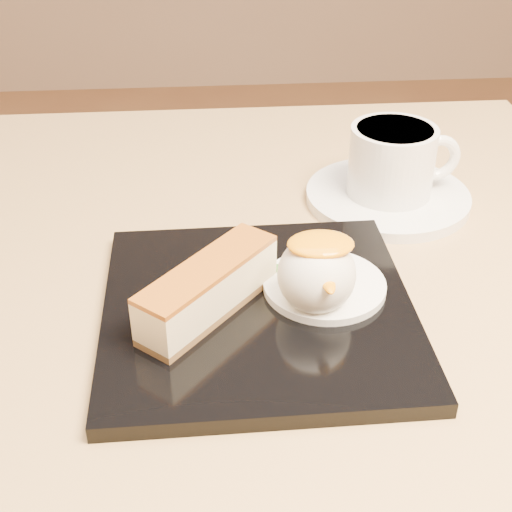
{
  "coord_description": "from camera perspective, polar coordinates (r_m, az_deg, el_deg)",
  "views": [
    {
      "loc": [
        0.02,
        -0.41,
        1.04
      ],
      "look_at": [
        0.06,
        0.01,
        0.76
      ],
      "focal_mm": 50.0,
      "sensor_mm": 36.0,
      "label": 1
    }
  ],
  "objects": [
    {
      "name": "cheesecake",
      "position": [
        0.49,
        -3.83,
        -2.62
      ],
      "size": [
        0.1,
        0.11,
        0.04
      ],
      "rotation": [
        0.0,
        0.0,
        0.86
      ],
      "color": "brown",
      "rests_on": "dessert_plate"
    },
    {
      "name": "ice_cream_scoop",
      "position": [
        0.49,
        4.87,
        -1.49
      ],
      "size": [
        0.05,
        0.05,
        0.05
      ],
      "primitive_type": "sphere",
      "color": "white",
      "rests_on": "cream_smear"
    },
    {
      "name": "mango_sauce",
      "position": [
        0.48,
        5.2,
        0.95
      ],
      "size": [
        0.05,
        0.04,
        0.01
      ],
      "primitive_type": "ellipsoid",
      "color": "#FF9408",
      "rests_on": "ice_cream_scoop"
    },
    {
      "name": "mint_sprig",
      "position": [
        0.54,
        2.03,
        -0.59
      ],
      "size": [
        0.04,
        0.03,
        0.0
      ],
      "color": "green",
      "rests_on": "cream_smear"
    },
    {
      "name": "coffee_cup",
      "position": [
        0.65,
        10.97,
        7.59
      ],
      "size": [
        0.1,
        0.08,
        0.06
      ],
      "rotation": [
        0.0,
        0.0,
        0.07
      ],
      "color": "white",
      "rests_on": "saucer"
    },
    {
      "name": "cream_smear",
      "position": [
        0.52,
        5.5,
        -2.34
      ],
      "size": [
        0.09,
        0.09,
        0.01
      ],
      "primitive_type": "cylinder",
      "color": "white",
      "rests_on": "dessert_plate"
    },
    {
      "name": "saucer",
      "position": [
        0.67,
        10.48,
        4.69
      ],
      "size": [
        0.15,
        0.15,
        0.01
      ],
      "primitive_type": "cylinder",
      "color": "white",
      "rests_on": "table"
    },
    {
      "name": "dessert_plate",
      "position": [
        0.51,
        0.18,
        -4.4
      ],
      "size": [
        0.22,
        0.22,
        0.01
      ],
      "primitive_type": "cube",
      "rotation": [
        0.0,
        0.0,
        0.01
      ],
      "color": "black",
      "rests_on": "table"
    },
    {
      "name": "table",
      "position": [
        0.63,
        -5.44,
        -15.93
      ],
      "size": [
        0.8,
        0.8,
        0.72
      ],
      "color": "black",
      "rests_on": "ground"
    }
  ]
}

